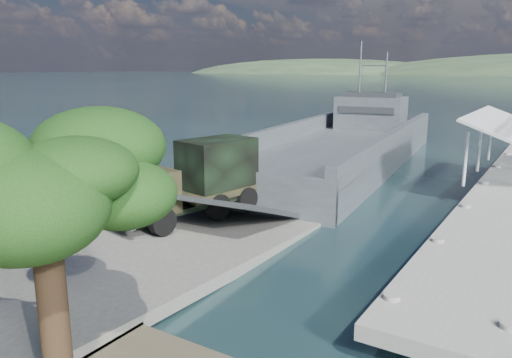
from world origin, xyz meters
The scene contains 7 objects.
ground centered at (0.00, 0.00, 0.00)m, with size 1400.00×1400.00×0.00m, color #162C36.
boat_ramp centered at (0.00, -1.00, 0.25)m, with size 10.00×18.00×0.50m, color slate.
shoreline_rocks centered at (-6.20, 0.50, 0.00)m, with size 3.20×5.60×0.90m, color slate, non-canonical shape.
landing_craft centered at (-0.85, 22.55, 0.94)m, with size 13.25×39.44×11.52m.
military_truck centered at (-0.56, 3.51, 2.44)m, with size 4.20×8.74×3.90m.
soldier centered at (-3.57, 0.84, 1.36)m, with size 0.63×0.41×1.71m, color black.
overhang_tree centered at (6.48, -9.89, 5.47)m, with size 7.51×6.92×6.82m.
Camera 1 is at (15.33, -15.93, 8.10)m, focal length 35.00 mm.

